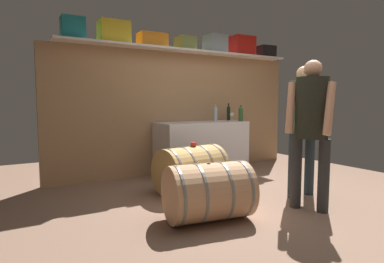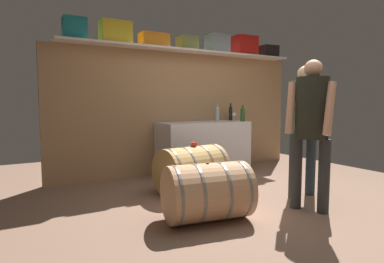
{
  "view_description": "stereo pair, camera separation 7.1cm",
  "coord_description": "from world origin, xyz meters",
  "px_view_note": "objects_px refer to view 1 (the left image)",
  "views": [
    {
      "loc": [
        -2.77,
        -2.71,
        1.22
      ],
      "look_at": [
        -0.75,
        0.63,
        0.86
      ],
      "focal_mm": 30.57,
      "sensor_mm": 36.0,
      "label": 1
    },
    {
      "loc": [
        -2.71,
        -2.74,
        1.22
      ],
      "look_at": [
        -0.75,
        0.63,
        0.86
      ],
      "focal_mm": 30.57,
      "sensor_mm": 36.0,
      "label": 2
    }
  ],
  "objects_px": {
    "wine_bottle_dark": "(228,113)",
    "wine_barrel_far": "(209,192)",
    "toolcase_teal": "(73,28)",
    "wine_bottle_green": "(241,114)",
    "toolcase_orange": "(152,40)",
    "toolcase_yellow": "(114,32)",
    "toolcase_red": "(242,46)",
    "visitor_tasting": "(311,119)",
    "toolcase_olive": "(185,43)",
    "winemaker_pouring": "(303,117)",
    "wine_glass": "(232,115)",
    "toolcase_grey": "(215,44)",
    "wine_bottle_clear": "(216,114)",
    "work_cabinet": "(202,148)",
    "toolcase_black": "(265,52)",
    "wine_barrel_near": "(191,169)",
    "tasting_cup": "(194,144)"
  },
  "relations": [
    {
      "from": "toolcase_teal",
      "to": "wine_bottle_green",
      "type": "height_order",
      "value": "toolcase_teal"
    },
    {
      "from": "toolcase_teal",
      "to": "wine_bottle_clear",
      "type": "bearing_deg",
      "value": -3.94
    },
    {
      "from": "wine_glass",
      "to": "wine_bottle_green",
      "type": "bearing_deg",
      "value": -89.22
    },
    {
      "from": "toolcase_yellow",
      "to": "work_cabinet",
      "type": "distance_m",
      "value": 2.28
    },
    {
      "from": "toolcase_yellow",
      "to": "wine_barrel_far",
      "type": "height_order",
      "value": "toolcase_yellow"
    },
    {
      "from": "toolcase_teal",
      "to": "wine_glass",
      "type": "bearing_deg",
      "value": -3.62
    },
    {
      "from": "wine_bottle_dark",
      "to": "toolcase_olive",
      "type": "bearing_deg",
      "value": 174.73
    },
    {
      "from": "toolcase_grey",
      "to": "work_cabinet",
      "type": "bearing_deg",
      "value": -149.77
    },
    {
      "from": "toolcase_grey",
      "to": "visitor_tasting",
      "type": "distance_m",
      "value": 2.71
    },
    {
      "from": "toolcase_teal",
      "to": "wine_bottle_green",
      "type": "xyz_separation_m",
      "value": [
        2.63,
        -0.44,
        -1.21
      ]
    },
    {
      "from": "wine_bottle_clear",
      "to": "wine_bottle_dark",
      "type": "bearing_deg",
      "value": 16.66
    },
    {
      "from": "wine_glass",
      "to": "wine_barrel_far",
      "type": "xyz_separation_m",
      "value": [
        -1.77,
        -1.89,
        -0.68
      ]
    },
    {
      "from": "wine_bottle_green",
      "to": "visitor_tasting",
      "type": "relative_size",
      "value": 0.17
    },
    {
      "from": "wine_bottle_dark",
      "to": "wine_glass",
      "type": "bearing_deg",
      "value": -96.8
    },
    {
      "from": "toolcase_teal",
      "to": "toolcase_orange",
      "type": "distance_m",
      "value": 1.19
    },
    {
      "from": "toolcase_red",
      "to": "wine_barrel_near",
      "type": "relative_size",
      "value": 0.45
    },
    {
      "from": "toolcase_yellow",
      "to": "wine_bottle_dark",
      "type": "height_order",
      "value": "toolcase_yellow"
    },
    {
      "from": "wine_bottle_clear",
      "to": "wine_bottle_dark",
      "type": "xyz_separation_m",
      "value": [
        0.36,
        0.11,
        0.01
      ]
    },
    {
      "from": "wine_barrel_near",
      "to": "wine_barrel_far",
      "type": "distance_m",
      "value": 1.05
    },
    {
      "from": "toolcase_orange",
      "to": "wine_glass",
      "type": "xyz_separation_m",
      "value": [
        1.43,
        -0.2,
        -1.19
      ]
    },
    {
      "from": "wine_barrel_far",
      "to": "toolcase_grey",
      "type": "bearing_deg",
      "value": 63.54
    },
    {
      "from": "toolcase_black",
      "to": "winemaker_pouring",
      "type": "height_order",
      "value": "toolcase_black"
    },
    {
      "from": "work_cabinet",
      "to": "wine_barrel_near",
      "type": "distance_m",
      "value": 1.17
    },
    {
      "from": "toolcase_teal",
      "to": "wine_bottle_clear",
      "type": "xyz_separation_m",
      "value": [
        2.28,
        -0.19,
        -1.21
      ]
    },
    {
      "from": "toolcase_grey",
      "to": "visitor_tasting",
      "type": "bearing_deg",
      "value": -97.24
    },
    {
      "from": "wine_bottle_clear",
      "to": "wine_bottle_dark",
      "type": "distance_m",
      "value": 0.38
    },
    {
      "from": "toolcase_olive",
      "to": "wine_bottle_dark",
      "type": "height_order",
      "value": "toolcase_olive"
    },
    {
      "from": "toolcase_black",
      "to": "toolcase_yellow",
      "type": "bearing_deg",
      "value": -175.53
    },
    {
      "from": "toolcase_yellow",
      "to": "toolcase_olive",
      "type": "distance_m",
      "value": 1.21
    },
    {
      "from": "toolcase_teal",
      "to": "toolcase_grey",
      "type": "xyz_separation_m",
      "value": [
        2.39,
        0.0,
        0.0
      ]
    },
    {
      "from": "toolcase_red",
      "to": "wine_bottle_clear",
      "type": "bearing_deg",
      "value": -162.97
    },
    {
      "from": "wine_glass",
      "to": "work_cabinet",
      "type": "bearing_deg",
      "value": -178.01
    },
    {
      "from": "toolcase_orange",
      "to": "toolcase_olive",
      "type": "relative_size",
      "value": 1.51
    },
    {
      "from": "toolcase_orange",
      "to": "tasting_cup",
      "type": "distance_m",
      "value": 1.89
    },
    {
      "from": "work_cabinet",
      "to": "wine_bottle_clear",
      "type": "distance_m",
      "value": 0.65
    },
    {
      "from": "wine_bottle_clear",
      "to": "wine_bottle_green",
      "type": "bearing_deg",
      "value": -35.55
    },
    {
      "from": "toolcase_orange",
      "to": "wine_glass",
      "type": "relative_size",
      "value": 3.01
    },
    {
      "from": "winemaker_pouring",
      "to": "visitor_tasting",
      "type": "bearing_deg",
      "value": 50.0
    },
    {
      "from": "toolcase_olive",
      "to": "winemaker_pouring",
      "type": "height_order",
      "value": "toolcase_olive"
    },
    {
      "from": "wine_bottle_clear",
      "to": "winemaker_pouring",
      "type": "relative_size",
      "value": 0.18
    },
    {
      "from": "wine_bottle_clear",
      "to": "wine_barrel_near",
      "type": "xyz_separation_m",
      "value": [
        -1.05,
        -0.93,
        -0.7
      ]
    },
    {
      "from": "toolcase_red",
      "to": "visitor_tasting",
      "type": "relative_size",
      "value": 0.26
    },
    {
      "from": "toolcase_black",
      "to": "wine_glass",
      "type": "height_order",
      "value": "toolcase_black"
    },
    {
      "from": "toolcase_olive",
      "to": "toolcase_yellow",
      "type": "bearing_deg",
      "value": 178.22
    },
    {
      "from": "wine_bottle_dark",
      "to": "wine_barrel_far",
      "type": "relative_size",
      "value": 0.33
    },
    {
      "from": "toolcase_orange",
      "to": "toolcase_black",
      "type": "bearing_deg",
      "value": 0.71
    },
    {
      "from": "toolcase_yellow",
      "to": "wine_barrel_near",
      "type": "bearing_deg",
      "value": -58.86
    },
    {
      "from": "wine_bottle_green",
      "to": "winemaker_pouring",
      "type": "height_order",
      "value": "winemaker_pouring"
    },
    {
      "from": "toolcase_red",
      "to": "tasting_cup",
      "type": "xyz_separation_m",
      "value": [
        -1.74,
        -1.11,
        -1.59
      ]
    },
    {
      "from": "visitor_tasting",
      "to": "wine_barrel_near",
      "type": "bearing_deg",
      "value": 5.69
    }
  ]
}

